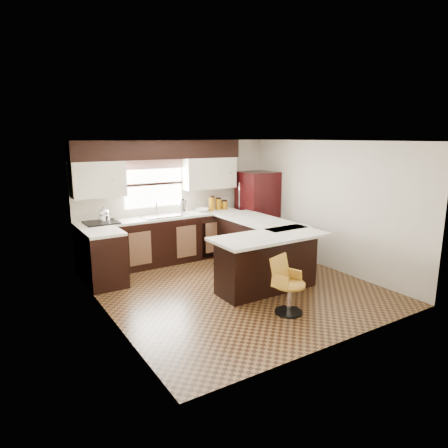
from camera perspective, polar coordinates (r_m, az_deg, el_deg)
floor at (r=6.76m, az=1.64°, el=-9.04°), size 4.40×4.40×0.00m
ceiling at (r=6.29m, az=1.77°, el=11.77°), size 4.40×4.40×0.00m
wall_back at (r=8.31m, az=-6.78°, el=3.52°), size 4.40×0.00×4.40m
wall_front at (r=4.80m, az=16.49°, el=-3.45°), size 4.40×0.00×4.40m
wall_left at (r=5.56m, az=-16.61°, el=-1.32°), size 0.00×4.40×4.40m
wall_right at (r=7.77m, az=14.71°, el=2.58°), size 0.00×4.40×4.40m
base_cab_back at (r=8.01m, az=-8.63°, el=-2.35°), size 3.30×0.60×0.90m
base_cab_left at (r=6.99m, az=-16.67°, el=-4.92°), size 0.60×0.70×0.90m
counter_back at (r=7.90m, az=-8.74°, el=0.97°), size 3.30×0.60×0.04m
counter_left at (r=6.87m, az=-16.91°, el=-1.15°), size 0.60×0.70×0.04m
soffit at (r=7.89m, az=-9.08°, el=10.44°), size 3.40×0.35×0.36m
upper_cab_left at (r=7.53m, az=-17.56°, el=6.12°), size 0.94×0.35×0.64m
upper_cab_right at (r=8.40m, az=-2.13°, el=7.27°), size 1.14×0.35×0.64m
window_pane at (r=8.04m, az=-10.01°, el=5.65°), size 1.20×0.02×0.90m
valance at (r=7.97m, az=-10.01°, el=8.41°), size 1.30×0.06×0.18m
sink at (r=7.86m, az=-9.02°, el=1.17°), size 0.75×0.45×0.03m
dishwasher at (r=8.21m, az=-1.41°, el=-1.99°), size 0.58×0.03×0.78m
cooktop at (r=7.50m, az=-17.12°, el=0.21°), size 0.58×0.50×0.02m
peninsula_long at (r=7.59m, az=4.70°, el=-3.06°), size 0.60×1.95×0.90m
peninsula_return at (r=6.55m, az=6.12°, el=-5.63°), size 1.65×0.60×0.90m
counter_pen_long at (r=7.51m, az=5.06°, el=0.47°), size 0.84×1.95×0.04m
counter_pen_return at (r=6.34m, az=6.57°, el=-1.81°), size 1.89×0.84×0.04m
refrigerator at (r=8.82m, az=4.79°, el=1.85°), size 0.74×0.71×1.73m
bar_chair at (r=5.76m, az=9.35°, el=-8.71°), size 0.55×0.55×0.82m
kettle at (r=7.48m, az=-16.78°, el=1.34°), size 0.20×0.20×0.26m
percolator at (r=8.05m, az=-5.91°, el=2.44°), size 0.15×0.15×0.28m
mixing_bowl at (r=8.27m, az=-3.16°, el=2.00°), size 0.36×0.36×0.07m
canister_large at (r=8.39m, az=-1.78°, el=2.89°), size 0.13×0.13×0.28m
canister_med at (r=8.48m, az=-0.81°, el=2.83°), size 0.13×0.13×0.23m
canister_small at (r=8.56m, az=0.06°, el=2.70°), size 0.13×0.13×0.17m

